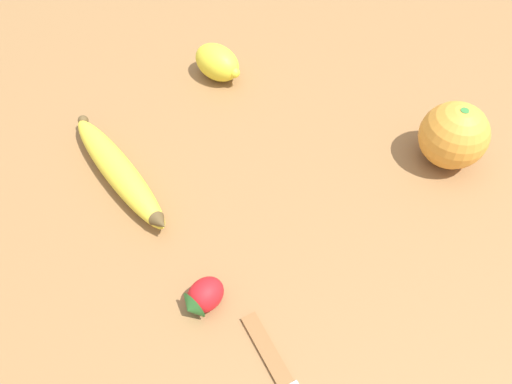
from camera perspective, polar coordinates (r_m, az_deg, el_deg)
The scene contains 5 objects.
ground_plane at distance 0.61m, azimuth -0.08°, elevation -1.65°, with size 3.00×3.00×0.00m, color olive.
banana at distance 0.64m, azimuth -15.38°, elevation 2.28°, with size 0.12×0.22×0.04m.
orange at distance 0.67m, azimuth 21.66°, elevation 6.03°, with size 0.09×0.09×0.09m.
strawberry at distance 0.53m, azimuth -6.08°, elevation -11.84°, with size 0.05×0.04×0.03m.
lemon at distance 0.76m, azimuth -4.43°, elevation 14.54°, with size 0.07×0.08×0.05m.
Camera 1 is at (-0.31, -0.17, 0.50)m, focal length 35.00 mm.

